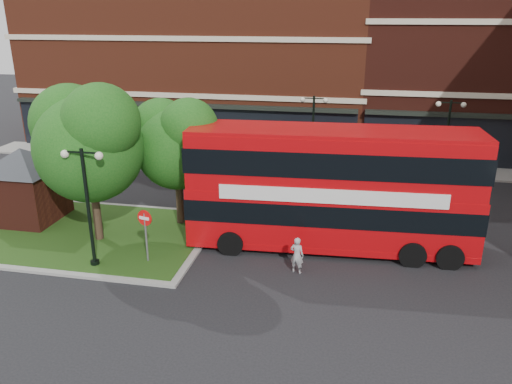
% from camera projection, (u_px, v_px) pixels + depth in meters
% --- Properties ---
extents(ground, '(120.00, 120.00, 0.00)m').
position_uv_depth(ground, '(225.00, 283.00, 19.19)').
color(ground, black).
rests_on(ground, ground).
extents(pavement_far, '(44.00, 3.00, 0.12)m').
position_uv_depth(pavement_far, '(285.00, 163.00, 34.40)').
color(pavement_far, slate).
rests_on(pavement_far, ground).
extents(terrace_far_left, '(26.00, 12.00, 14.00)m').
position_uv_depth(terrace_far_left, '(202.00, 49.00, 40.43)').
color(terrace_far_left, maroon).
rests_on(terrace_far_left, ground).
extents(terrace_far_right, '(18.00, 12.00, 16.00)m').
position_uv_depth(terrace_far_right, '(493.00, 39.00, 36.07)').
color(terrace_far_right, '#471911').
rests_on(terrace_far_right, ground).
extents(traffic_island, '(12.60, 7.60, 0.15)m').
position_uv_depth(traffic_island, '(76.00, 233.00, 23.39)').
color(traffic_island, gray).
rests_on(traffic_island, ground).
extents(kiosk, '(6.51, 6.51, 3.60)m').
position_uv_depth(kiosk, '(24.00, 177.00, 24.10)').
color(kiosk, '#471911').
rests_on(kiosk, traffic_island).
extents(tree_island_west, '(5.40, 4.71, 7.21)m').
position_uv_depth(tree_island_west, '(87.00, 138.00, 21.14)').
color(tree_island_west, '#2D2116').
rests_on(tree_island_west, ground).
extents(tree_island_east, '(4.46, 3.90, 6.29)m').
position_uv_depth(tree_island_east, '(175.00, 140.00, 23.08)').
color(tree_island_east, '#2D2116').
rests_on(tree_island_east, ground).
extents(lamp_island, '(1.72, 0.36, 5.00)m').
position_uv_depth(lamp_island, '(88.00, 203.00, 19.42)').
color(lamp_island, black).
rests_on(lamp_island, ground).
extents(lamp_far_left, '(1.72, 0.36, 5.00)m').
position_uv_depth(lamp_far_left, '(313.00, 131.00, 31.25)').
color(lamp_far_left, black).
rests_on(lamp_far_left, ground).
extents(lamp_far_right, '(1.72, 0.36, 5.00)m').
position_uv_depth(lamp_far_right, '(447.00, 137.00, 29.79)').
color(lamp_far_right, black).
rests_on(lamp_far_right, ground).
extents(bus, '(12.30, 3.42, 4.65)m').
position_uv_depth(bus, '(331.00, 181.00, 21.17)').
color(bus, '#AC060B').
rests_on(bus, ground).
extents(woman, '(0.63, 0.49, 1.52)m').
position_uv_depth(woman, '(297.00, 255.00, 19.71)').
color(woman, '#99999C').
rests_on(woman, ground).
extents(car_silver, '(4.37, 2.22, 1.43)m').
position_uv_depth(car_silver, '(287.00, 155.00, 33.67)').
color(car_silver, silver).
rests_on(car_silver, ground).
extents(car_white, '(4.42, 1.77, 1.43)m').
position_uv_depth(car_white, '(361.00, 161.00, 32.43)').
color(car_white, silver).
rests_on(car_white, ground).
extents(no_entry_sign, '(0.65, 0.20, 2.38)m').
position_uv_depth(no_entry_sign, '(145.00, 226.00, 20.09)').
color(no_entry_sign, slate).
rests_on(no_entry_sign, ground).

